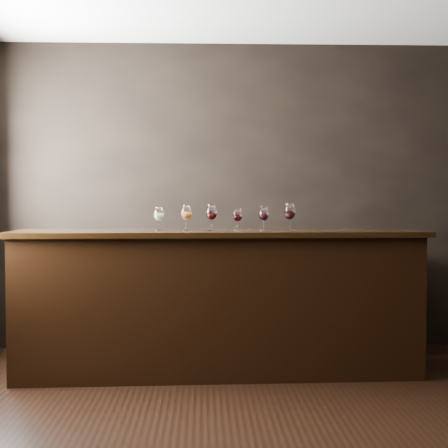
{
  "coord_description": "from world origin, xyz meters",
  "views": [
    {
      "loc": [
        -0.55,
        -3.52,
        1.34
      ],
      "look_at": [
        -0.39,
        1.35,
        1.17
      ],
      "focal_mm": 50.0,
      "sensor_mm": 36.0,
      "label": 1
    }
  ],
  "objects_px": {
    "back_bar_shelf": "(267,302)",
    "glass_red_b": "(238,215)",
    "glass_amber": "(186,213)",
    "glass_red_c": "(264,214)",
    "glass_red_d": "(290,212)",
    "glass_red_a": "(212,213)",
    "glass_white": "(159,214)",
    "bar_counter": "(218,304)"
  },
  "relations": [
    {
      "from": "glass_red_a",
      "to": "glass_red_d",
      "type": "xyz_separation_m",
      "value": [
        0.61,
        0.02,
        0.01
      ]
    },
    {
      "from": "back_bar_shelf",
      "to": "glass_red_c",
      "type": "height_order",
      "value": "glass_red_c"
    },
    {
      "from": "back_bar_shelf",
      "to": "glass_amber",
      "type": "relative_size",
      "value": 12.6
    },
    {
      "from": "bar_counter",
      "to": "glass_amber",
      "type": "xyz_separation_m",
      "value": [
        -0.25,
        0.03,
        0.71
      ]
    },
    {
      "from": "glass_red_a",
      "to": "glass_red_c",
      "type": "height_order",
      "value": "glass_red_a"
    },
    {
      "from": "back_bar_shelf",
      "to": "glass_red_b",
      "type": "relative_size",
      "value": 14.43
    },
    {
      "from": "glass_white",
      "to": "glass_red_d",
      "type": "distance_m",
      "value": 1.03
    },
    {
      "from": "glass_white",
      "to": "glass_red_d",
      "type": "height_order",
      "value": "glass_red_d"
    },
    {
      "from": "glass_red_c",
      "to": "glass_red_d",
      "type": "distance_m",
      "value": 0.21
    },
    {
      "from": "bar_counter",
      "to": "glass_red_c",
      "type": "xyz_separation_m",
      "value": [
        0.36,
        -0.02,
        0.71
      ]
    },
    {
      "from": "back_bar_shelf",
      "to": "glass_white",
      "type": "height_order",
      "value": "glass_white"
    },
    {
      "from": "glass_amber",
      "to": "bar_counter",
      "type": "bearing_deg",
      "value": -6.11
    },
    {
      "from": "glass_white",
      "to": "glass_red_b",
      "type": "height_order",
      "value": "glass_white"
    },
    {
      "from": "back_bar_shelf",
      "to": "glass_amber",
      "type": "height_order",
      "value": "glass_amber"
    },
    {
      "from": "glass_amber",
      "to": "glass_red_a",
      "type": "distance_m",
      "value": 0.21
    },
    {
      "from": "glass_red_b",
      "to": "glass_red_d",
      "type": "relative_size",
      "value": 0.82
    },
    {
      "from": "glass_white",
      "to": "glass_red_a",
      "type": "xyz_separation_m",
      "value": [
        0.41,
        -0.05,
        0.01
      ]
    },
    {
      "from": "glass_amber",
      "to": "glass_red_c",
      "type": "xyz_separation_m",
      "value": [
        0.61,
        -0.05,
        -0.01
      ]
    },
    {
      "from": "bar_counter",
      "to": "glass_red_b",
      "type": "bearing_deg",
      "value": 2.15
    },
    {
      "from": "glass_red_c",
      "to": "back_bar_shelf",
      "type": "bearing_deg",
      "value": 82.13
    },
    {
      "from": "glass_red_a",
      "to": "glass_red_d",
      "type": "height_order",
      "value": "glass_red_d"
    },
    {
      "from": "glass_white",
      "to": "glass_red_c",
      "type": "height_order",
      "value": "same"
    },
    {
      "from": "glass_red_b",
      "to": "back_bar_shelf",
      "type": "bearing_deg",
      "value": 65.92
    },
    {
      "from": "glass_red_b",
      "to": "glass_red_c",
      "type": "relative_size",
      "value": 0.93
    },
    {
      "from": "glass_red_b",
      "to": "glass_red_d",
      "type": "bearing_deg",
      "value": -2.67
    },
    {
      "from": "bar_counter",
      "to": "glass_white",
      "type": "distance_m",
      "value": 0.85
    },
    {
      "from": "glass_red_a",
      "to": "glass_white",
      "type": "bearing_deg",
      "value": 173.15
    },
    {
      "from": "back_bar_shelf",
      "to": "glass_red_a",
      "type": "xyz_separation_m",
      "value": [
        -0.5,
        -0.71,
        0.81
      ]
    },
    {
      "from": "glass_red_a",
      "to": "glass_red_b",
      "type": "bearing_deg",
      "value": 11.74
    },
    {
      "from": "glass_red_a",
      "to": "glass_red_c",
      "type": "distance_m",
      "value": 0.41
    },
    {
      "from": "bar_counter",
      "to": "glass_red_b",
      "type": "relative_size",
      "value": 17.86
    },
    {
      "from": "back_bar_shelf",
      "to": "glass_red_a",
      "type": "distance_m",
      "value": 1.19
    },
    {
      "from": "glass_red_d",
      "to": "glass_amber",
      "type": "bearing_deg",
      "value": 177.49
    },
    {
      "from": "glass_red_a",
      "to": "bar_counter",
      "type": "bearing_deg",
      "value": 32.23
    },
    {
      "from": "bar_counter",
      "to": "glass_red_b",
      "type": "distance_m",
      "value": 0.71
    },
    {
      "from": "glass_red_c",
      "to": "glass_red_d",
      "type": "xyz_separation_m",
      "value": [
        0.21,
        0.01,
        0.02
      ]
    },
    {
      "from": "back_bar_shelf",
      "to": "glass_amber",
      "type": "distance_m",
      "value": 1.25
    },
    {
      "from": "back_bar_shelf",
      "to": "glass_red_a",
      "type": "height_order",
      "value": "glass_red_a"
    },
    {
      "from": "glass_red_a",
      "to": "glass_red_b",
      "type": "distance_m",
      "value": 0.21
    },
    {
      "from": "back_bar_shelf",
      "to": "glass_red_b",
      "type": "height_order",
      "value": "glass_red_b"
    },
    {
      "from": "glass_white",
      "to": "glass_red_d",
      "type": "bearing_deg",
      "value": -1.44
    },
    {
      "from": "bar_counter",
      "to": "glass_amber",
      "type": "height_order",
      "value": "glass_amber"
    }
  ]
}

